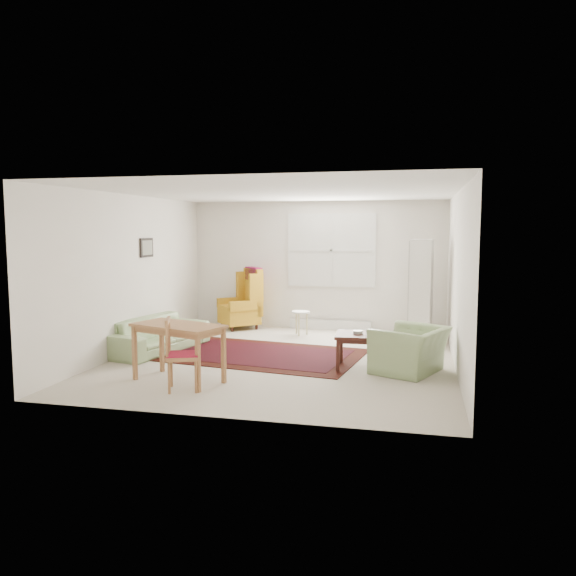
% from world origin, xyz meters
% --- Properties ---
extents(room, '(5.04, 5.54, 2.51)m').
position_xyz_m(room, '(0.02, 0.21, 1.26)').
color(room, beige).
rests_on(room, ground).
extents(rug, '(3.32, 2.38, 0.03)m').
position_xyz_m(rug, '(-0.42, 0.18, 0.02)').
color(rug, black).
rests_on(rug, ground).
extents(sofa, '(1.13, 1.99, 0.76)m').
position_xyz_m(sofa, '(-2.10, 0.09, 0.38)').
color(sofa, '#89A46D').
rests_on(sofa, ground).
extents(armchair, '(1.16, 1.22, 0.75)m').
position_xyz_m(armchair, '(1.88, -0.39, 0.37)').
color(armchair, '#89A46D').
rests_on(armchair, ground).
extents(wingback_chair, '(1.02, 1.01, 1.21)m').
position_xyz_m(wingback_chair, '(-1.47, 2.34, 0.61)').
color(wingback_chair, gold).
rests_on(wingback_chair, ground).
extents(coffee_table, '(0.64, 0.64, 0.50)m').
position_xyz_m(coffee_table, '(1.15, -0.31, 0.25)').
color(coffee_table, '#3B1712').
rests_on(coffee_table, ground).
extents(stool, '(0.45, 0.45, 0.45)m').
position_xyz_m(stool, '(-0.14, 1.95, 0.23)').
color(stool, white).
rests_on(stool, ground).
extents(cabinet, '(0.44, 0.74, 1.78)m').
position_xyz_m(cabinet, '(2.02, 1.91, 0.89)').
color(cabinet, white).
rests_on(cabinet, ground).
extents(desk, '(1.31, 0.94, 0.75)m').
position_xyz_m(desk, '(-1.02, -1.53, 0.37)').
color(desk, '#A97344').
rests_on(desk, ground).
extents(desk_chair, '(0.50, 0.50, 0.89)m').
position_xyz_m(desk_chair, '(-0.80, -1.88, 0.44)').
color(desk_chair, '#A97344').
rests_on(desk_chair, ground).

